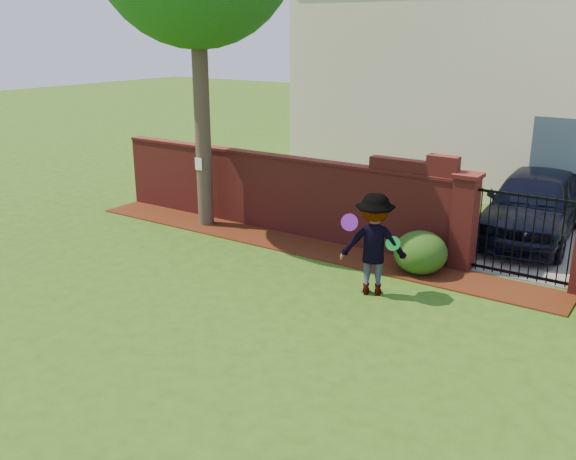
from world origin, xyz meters
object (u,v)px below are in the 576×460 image
Objects in this scene: car at (531,207)px; frisbee_green at (393,243)px; man at (374,245)px; frisbee_purple at (350,222)px.

frisbee_green is at bearing -107.30° from car.
man reaches higher than car.
frisbee_green is at bearing 163.17° from man.
frisbee_purple reaches higher than frisbee_green.
frisbee_green is (0.34, 0.04, 0.08)m from man.
man is at bearing -172.46° from frisbee_green.
man is at bearing 40.10° from frisbee_purple.
car is 17.88× the size of frisbee_green.
man is 0.35m from frisbee_green.
frisbee_purple is at bearing -154.25° from frisbee_green.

